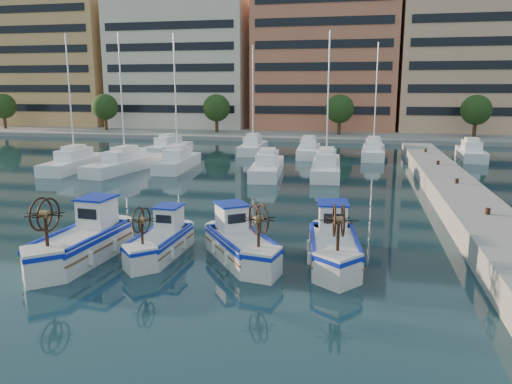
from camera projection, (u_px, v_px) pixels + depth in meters
name	position (u px, v px, depth m)	size (l,w,h in m)	color
ground	(181.00, 262.00, 20.46)	(300.00, 300.00, 0.00)	#18373F
quay	(477.00, 216.00, 25.40)	(3.00, 60.00, 1.20)	gray
waterfront	(378.00, 62.00, 78.69)	(180.00, 40.00, 25.60)	gray
yacht_marina	(256.00, 158.00, 47.28)	(38.03, 23.12, 11.50)	white
fishing_boat_a	(83.00, 240.00, 20.57)	(2.35, 5.03, 3.09)	silver
fishing_boat_b	(161.00, 239.00, 21.20)	(1.74, 4.02, 2.49)	silver
fishing_boat_c	(240.00, 242.00, 20.60)	(3.91, 4.52, 2.78)	silver
fishing_boat_d	(334.00, 244.00, 20.25)	(2.41, 4.77, 2.91)	silver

